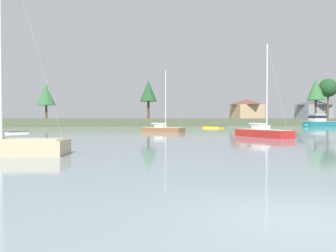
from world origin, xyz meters
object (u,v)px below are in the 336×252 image
object	(u,v)px
sailboat_red	(263,135)
sailboat_wood	(162,131)
dinghy_yellow	(213,127)
cruiser_teal	(317,124)
dinghy_white	(17,133)

from	to	relation	value
sailboat_red	sailboat_wood	distance (m)	16.79
dinghy_yellow	sailboat_red	size ratio (longest dim) A/B	0.42
dinghy_yellow	sailboat_red	xyz separation A→B (m)	(-5.02, -31.40, 0.06)
dinghy_yellow	sailboat_wood	bearing A→B (deg)	-127.63
cruiser_teal	dinghy_white	distance (m)	61.80
cruiser_teal	sailboat_red	world-z (taller)	sailboat_red
dinghy_white	sailboat_wood	distance (m)	18.62
sailboat_red	cruiser_teal	bearing A→B (deg)	50.53
cruiser_teal	sailboat_wood	world-z (taller)	sailboat_wood
dinghy_white	cruiser_teal	bearing A→B (deg)	23.02
sailboat_red	dinghy_white	bearing A→B (deg)	153.48
dinghy_yellow	dinghy_white	xyz separation A→B (m)	(-31.22, -18.32, -0.05)
dinghy_yellow	sailboat_red	distance (m)	31.79
dinghy_white	sailboat_red	distance (m)	29.28
cruiser_teal	sailboat_wood	distance (m)	44.37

